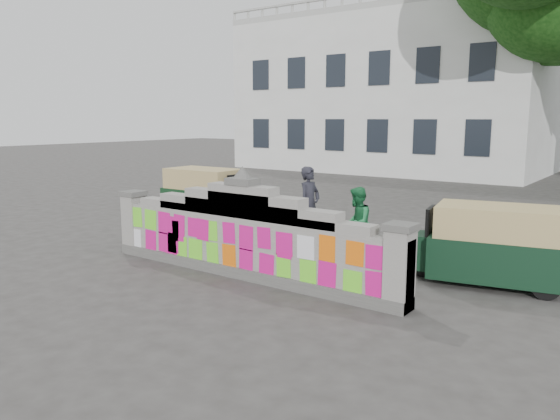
{
  "coord_description": "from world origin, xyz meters",
  "views": [
    {
      "loc": [
        6.22,
        -7.33,
        2.84
      ],
      "look_at": [
        0.09,
        1.0,
        1.1
      ],
      "focal_mm": 35.0,
      "sensor_mm": 36.0,
      "label": 1
    }
  ],
  "objects_px": {
    "pedestrian": "(357,223)",
    "rickshaw_left": "(206,193)",
    "cyclist_rider": "(309,217)",
    "cyclist_bike": "(309,232)",
    "rickshaw_right": "(492,244)"
  },
  "relations": [
    {
      "from": "cyclist_bike",
      "to": "rickshaw_right",
      "type": "distance_m",
      "value": 3.72
    },
    {
      "from": "cyclist_bike",
      "to": "rickshaw_left",
      "type": "height_order",
      "value": "rickshaw_left"
    },
    {
      "from": "cyclist_rider",
      "to": "rickshaw_right",
      "type": "distance_m",
      "value": 3.71
    },
    {
      "from": "cyclist_rider",
      "to": "cyclist_bike",
      "type": "bearing_deg",
      "value": 0.0
    },
    {
      "from": "cyclist_bike",
      "to": "rickshaw_right",
      "type": "bearing_deg",
      "value": -86.15
    },
    {
      "from": "pedestrian",
      "to": "rickshaw_left",
      "type": "bearing_deg",
      "value": -120.82
    },
    {
      "from": "cyclist_bike",
      "to": "pedestrian",
      "type": "distance_m",
      "value": 1.06
    },
    {
      "from": "pedestrian",
      "to": "rickshaw_right",
      "type": "bearing_deg",
      "value": 69.11
    },
    {
      "from": "cyclist_rider",
      "to": "rickshaw_left",
      "type": "relative_size",
      "value": 0.61
    },
    {
      "from": "rickshaw_left",
      "to": "pedestrian",
      "type": "bearing_deg",
      "value": -15.53
    },
    {
      "from": "cyclist_rider",
      "to": "pedestrian",
      "type": "distance_m",
      "value": 1.03
    },
    {
      "from": "cyclist_bike",
      "to": "cyclist_rider",
      "type": "height_order",
      "value": "cyclist_rider"
    },
    {
      "from": "cyclist_bike",
      "to": "rickshaw_right",
      "type": "relative_size",
      "value": 0.7
    },
    {
      "from": "cyclist_bike",
      "to": "pedestrian",
      "type": "relative_size",
      "value": 1.22
    },
    {
      "from": "pedestrian",
      "to": "rickshaw_left",
      "type": "height_order",
      "value": "pedestrian"
    }
  ]
}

